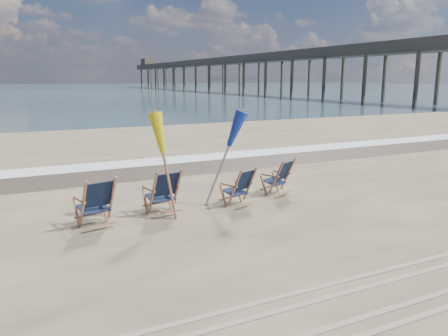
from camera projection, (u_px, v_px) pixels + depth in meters
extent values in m
plane|color=#36515B|center=(26.00, 89.00, 121.18)|extent=(400.00, 400.00, 0.00)
cube|color=silver|center=(150.00, 162.00, 15.83)|extent=(200.00, 1.40, 0.01)
cube|color=#42362A|center=(163.00, 169.00, 14.51)|extent=(200.00, 2.60, 0.00)
cylinder|color=#A16748|center=(167.00, 167.00, 9.19)|extent=(0.06, 0.06, 2.29)
cone|color=gold|center=(166.00, 135.00, 9.06)|extent=(0.30, 0.30, 0.85)
cylinder|color=#A5A5AD|center=(222.00, 156.00, 10.22)|extent=(0.06, 0.06, 2.35)
cone|color=navy|center=(222.00, 127.00, 10.08)|extent=(0.30, 0.30, 0.85)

